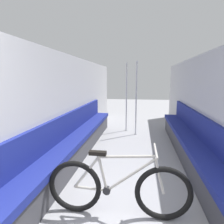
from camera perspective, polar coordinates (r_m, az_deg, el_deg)
wall_left at (r=4.24m, az=-13.18°, el=1.68°), size 0.10×9.53×2.11m
wall_right at (r=4.14m, az=25.65°, el=0.79°), size 0.10×9.53×2.11m
bench_seat_row_left at (r=4.25m, az=-10.19°, el=-8.44°), size 0.42×5.27×0.93m
bench_seat_row_right at (r=4.17m, az=22.09°, el=-9.38°), size 0.42×5.27×0.93m
bicycle at (r=2.50m, az=1.60°, el=-21.01°), size 1.70×0.46×0.85m
grab_pole_near at (r=6.15m, az=4.15°, el=3.91°), size 0.08×0.08×2.09m
grab_pole_far at (r=5.75m, az=6.91°, el=3.47°), size 0.08×0.08×2.09m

